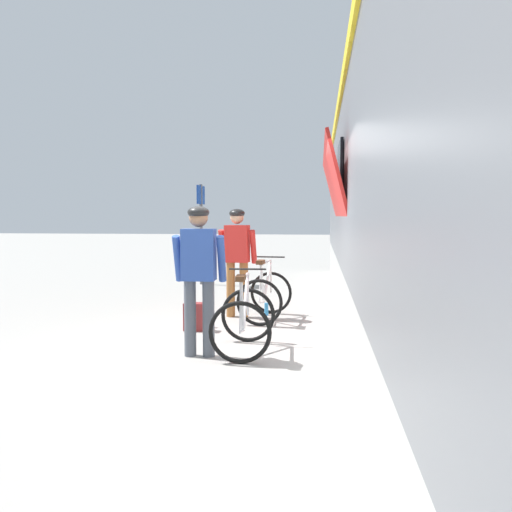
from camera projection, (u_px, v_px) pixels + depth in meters
ground_plane at (233, 351)px, 6.37m from camera, size 80.00×80.00×0.00m
train_car at (475, 189)px, 6.06m from camera, size 3.25×18.37×3.88m
cyclist_near_in_blue at (199, 267)px, 6.05m from camera, size 0.61×0.32×1.76m
cyclist_far_in_red at (237, 253)px, 8.44m from camera, size 0.63×0.34×1.76m
bicycle_near_silver at (244, 319)px, 6.28m from camera, size 0.76×1.10×0.99m
bicycle_far_white at (265, 294)px, 8.27m from camera, size 0.79×1.12×0.99m
backpack_on_platform at (194, 317)px, 7.49m from camera, size 0.28×0.19×0.40m
water_bottle_near_the_bikes at (266, 309)px, 8.63m from camera, size 0.07×0.07×0.21m
water_bottle_by_the_backpack at (207, 320)px, 7.72m from camera, size 0.08×0.08×0.23m
platform_sign_post at (201, 217)px, 12.46m from camera, size 0.08×0.70×2.40m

